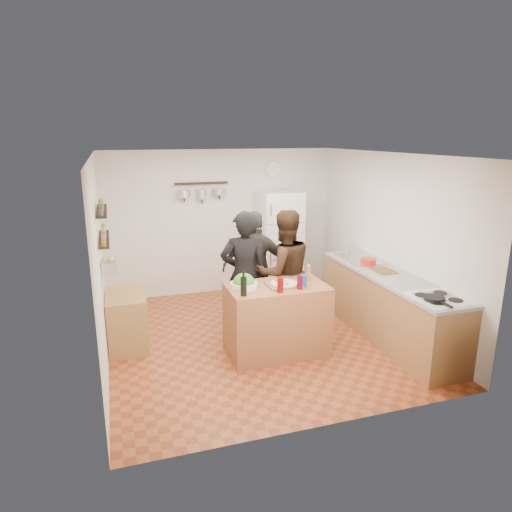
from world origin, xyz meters
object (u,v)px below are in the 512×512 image
object	(u,v)px
pepper_mill	(309,274)
person_center	(284,273)
person_back	(256,268)
side_table	(127,320)
wine_bottle	(244,286)
red_bowl	(368,262)
counter_run	(388,307)
salt_canister	(303,281)
salad_bowl	(244,285)
skillet	(435,299)
wall_clock	(273,169)
person_left	(244,275)
prep_island	(277,319)
fridge	(279,242)

from	to	relation	value
pepper_mill	person_center	xyz separation A→B (m)	(-0.14, 0.53, -0.12)
pepper_mill	person_center	size ratio (longest dim) A/B	0.10
person_back	side_table	world-z (taller)	person_back
wine_bottle	side_table	bearing A→B (deg)	143.37
person_back	red_bowl	bearing A→B (deg)	178.12
wine_bottle	counter_run	bearing A→B (deg)	4.42
salt_canister	salad_bowl	bearing A→B (deg)	166.72
skillet	red_bowl	bearing A→B (deg)	88.10
wall_clock	side_table	bearing A→B (deg)	-146.13
skillet	wall_clock	world-z (taller)	wall_clock
person_left	prep_island	bearing A→B (deg)	122.22
side_table	counter_run	bearing A→B (deg)	-13.47
salt_canister	person_back	world-z (taller)	person_back
wine_bottle	prep_island	bearing A→B (deg)	23.75
salt_canister	person_center	distance (m)	0.70
counter_run	wall_clock	xyz separation A→B (m)	(-0.75, 2.63, 1.70)
salad_bowl	person_left	size ratio (longest dim) A/B	0.19
pepper_mill	prep_island	bearing A→B (deg)	-173.66
person_back	red_bowl	distance (m)	1.63
pepper_mill	red_bowl	xyz separation A→B (m)	(1.11, 0.39, -0.03)
prep_island	person_back	size ratio (longest dim) A/B	0.74
pepper_mill	wall_clock	size ratio (longest dim) A/B	0.59
counter_run	prep_island	bearing A→B (deg)	177.98
red_bowl	wall_clock	xyz separation A→B (m)	(-0.70, 2.13, 1.18)
fridge	salad_bowl	bearing A→B (deg)	-120.30
pepper_mill	person_center	world-z (taller)	person_center
person_left	fridge	world-z (taller)	fridge
counter_run	side_table	bearing A→B (deg)	166.53
prep_island	person_left	world-z (taller)	person_left
wine_bottle	wall_clock	bearing A→B (deg)	64.01
salad_bowl	person_back	bearing A→B (deg)	64.59
salad_bowl	person_back	size ratio (longest dim) A/B	0.20
person_left	skillet	distance (m)	2.42
salad_bowl	person_left	bearing A→B (deg)	73.10
person_left	side_table	distance (m)	1.67
person_back	fridge	size ratio (longest dim) A/B	0.93
prep_island	wall_clock	xyz separation A→B (m)	(0.86, 2.57, 1.69)
counter_run	red_bowl	xyz separation A→B (m)	(-0.05, 0.50, 0.52)
red_bowl	prep_island	bearing A→B (deg)	-164.11
skillet	fridge	size ratio (longest dim) A/B	0.13
wine_bottle	salt_canister	bearing A→B (deg)	7.13
side_table	pepper_mill	bearing A→B (deg)	-17.48
wine_bottle	person_center	size ratio (longest dim) A/B	0.13
salt_canister	fridge	bearing A→B (deg)	76.63
pepper_mill	wall_clock	bearing A→B (deg)	80.73
prep_island	skillet	xyz separation A→B (m)	(1.51, -1.06, 0.49)
salt_canister	person_back	distance (m)	1.20
salt_canister	person_center	world-z (taller)	person_center
salad_bowl	skillet	world-z (taller)	salad_bowl
salt_canister	skillet	size ratio (longest dim) A/B	0.62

